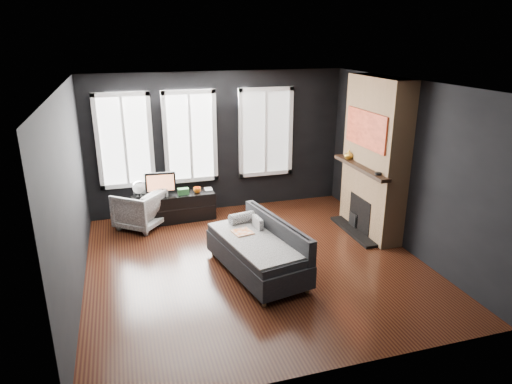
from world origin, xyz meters
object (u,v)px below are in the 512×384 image
object	(u,v)px
monitor	(161,183)
book	(204,185)
armchair	(140,207)
media_console	(174,207)
mug	(197,189)
sofa	(257,248)
mantel_vase	(349,155)

from	to	relation	value
monitor	book	distance (m)	0.84
armchair	media_console	bearing A→B (deg)	142.17
armchair	mug	xyz separation A→B (m)	(1.08, 0.10, 0.21)
sofa	armchair	size ratio (longest dim) A/B	2.40
sofa	armchair	world-z (taller)	sofa
armchair	book	distance (m)	1.28
monitor	book	size ratio (longest dim) A/B	2.83
sofa	monitor	xyz separation A→B (m)	(-1.13, 2.36, 0.38)
mug	book	world-z (taller)	book
media_console	mug	xyz separation A→B (m)	(0.45, -0.05, 0.33)
sofa	media_console	distance (m)	2.55
sofa	armchair	distance (m)	2.71
armchair	mug	distance (m)	1.10
sofa	mug	world-z (taller)	sofa
sofa	book	xyz separation A→B (m)	(-0.30, 2.46, 0.23)
book	mug	bearing A→B (deg)	-141.23
armchair	sofa	bearing A→B (deg)	73.40
armchair	media_console	distance (m)	0.66
armchair	monitor	bearing A→B (deg)	146.57
sofa	armchair	xyz separation A→B (m)	(-1.54, 2.23, -0.01)
media_console	mug	distance (m)	0.56
media_console	mantel_vase	bearing A→B (deg)	-22.30
mug	book	bearing A→B (deg)	38.77
media_console	book	size ratio (longest dim) A/B	7.61
book	media_console	bearing A→B (deg)	-172.62
sofa	mantel_vase	world-z (taller)	mantel_vase
media_console	book	world-z (taller)	book
armchair	monitor	size ratio (longest dim) A/B	1.36
media_console	monitor	xyz separation A→B (m)	(-0.22, -0.02, 0.51)
monitor	mantel_vase	world-z (taller)	mantel_vase
media_console	book	bearing A→B (deg)	4.21
mug	mantel_vase	distance (m)	2.86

